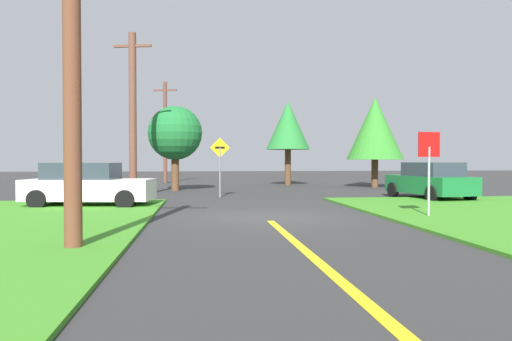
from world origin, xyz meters
TOP-DOWN VIEW (x-y plane):
  - ground_plane at (0.00, 0.00)m, footprint 120.00×120.00m
  - lane_stripe_center at (0.00, -8.00)m, footprint 0.20×14.00m
  - stop_sign at (4.74, -0.87)m, footprint 0.73×0.17m
  - parked_car_near_building at (-6.06, 3.87)m, footprint 4.72×2.44m
  - car_on_crossroad at (8.11, 5.70)m, footprint 2.56×4.53m
  - utility_pole_near at (-4.35, -4.89)m, footprint 1.80×0.33m
  - utility_pole_mid at (-5.09, 8.72)m, footprint 1.78×0.51m
  - utility_pole_far at (-4.54, 22.33)m, footprint 1.77×0.57m
  - direction_sign at (-1.04, 7.76)m, footprint 0.90×0.13m
  - oak_tree_left at (4.04, 17.98)m, footprint 2.98×2.98m
  - pine_tree_center at (-3.33, 12.78)m, footprint 3.01×3.01m
  - oak_tree_right at (9.04, 14.84)m, footprint 3.56×3.56m

SIDE VIEW (x-z plane):
  - ground_plane at x=0.00m, z-range 0.00..0.00m
  - lane_stripe_center at x=0.00m, z-range 0.00..0.01m
  - car_on_crossroad at x=8.11m, z-range 0.00..1.62m
  - parked_car_near_building at x=-6.06m, z-range 0.00..1.62m
  - direction_sign at x=-1.04m, z-range 0.34..3.08m
  - stop_sign at x=4.74m, z-range 0.52..3.06m
  - pine_tree_center at x=-3.33m, z-range 0.84..5.58m
  - utility_pole_near at x=-4.35m, z-range 0.09..7.13m
  - oak_tree_right at x=9.04m, z-range 0.86..6.53m
  - utility_pole_mid at x=-5.09m, z-range 0.09..7.76m
  - utility_pole_far at x=-4.54m, z-range 0.13..7.74m
  - oak_tree_left at x=4.04m, z-range 1.19..6.92m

